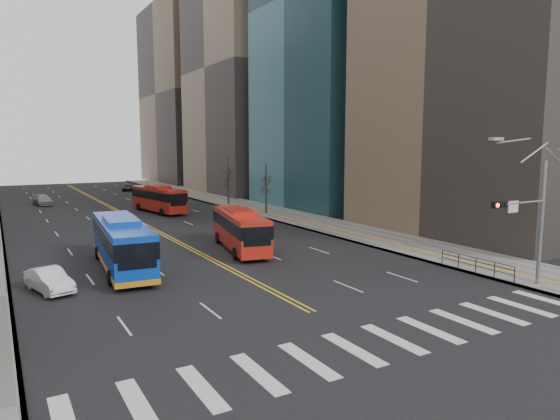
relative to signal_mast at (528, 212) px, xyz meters
name	(u,v)px	position (x,y,z in m)	size (l,w,h in m)	color
ground	(374,344)	(-13.77, -2.00, -4.86)	(220.00, 220.00, 0.00)	black
sidewalk_right	(259,209)	(3.73, 43.00, -4.78)	(7.00, 130.00, 0.15)	slate
crosswalk	(374,344)	(-13.77, -2.00, -4.85)	(26.70, 4.00, 0.01)	silver
centerline	(115,209)	(-13.77, 53.00, -4.85)	(0.55, 100.00, 0.01)	gold
office_towers	(91,49)	(-13.64, 66.51, 19.07)	(83.00, 134.00, 58.00)	gray
signal_mast	(528,212)	(0.00, 0.00, 0.00)	(5.37, 0.37, 9.39)	gray
pedestrian_railing	(476,263)	(0.53, 4.00, -4.03)	(0.06, 6.06, 1.02)	black
street_trees	(82,188)	(-20.94, 32.55, 0.02)	(35.20, 47.20, 7.60)	#2E251C
blue_bus	(122,242)	(-20.50, 17.77, -2.88)	(3.79, 13.21, 3.77)	#0C3FBC
red_bus_near	(240,227)	(-10.22, 19.59, -2.90)	(4.77, 11.37, 3.52)	red
red_bus_far	(159,197)	(-9.29, 46.98, -2.85)	(4.40, 11.64, 3.60)	red
car_white	(49,280)	(-25.70, 14.23, -4.13)	(1.54, 4.42, 1.46)	white
car_dark_mid	(248,222)	(-5.03, 28.54, -4.07)	(1.85, 4.59, 1.57)	black
car_silver	(43,200)	(-22.07, 63.69, -4.10)	(2.11, 5.19, 1.51)	gray
car_dark_far	(128,188)	(-5.38, 81.47, -4.23)	(2.09, 4.53, 1.26)	black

